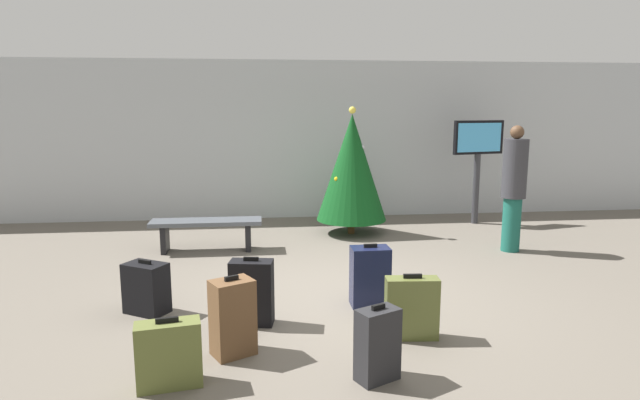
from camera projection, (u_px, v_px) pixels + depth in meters
The scene contains 13 objects.
ground_plane at pixel (338, 298), 6.11m from camera, with size 16.00×16.00×0.00m, color #665E54.
back_wall at pixel (304, 140), 10.45m from camera, with size 16.00×0.20×3.05m, color #B7BCC1.
holiday_tree at pixel (352, 167), 9.05m from camera, with size 1.20×1.20×2.17m.
flight_info_kiosk at pixel (478, 150), 9.81m from camera, with size 1.01×0.30×1.92m.
waiting_bench at pixel (207, 227), 8.06m from camera, with size 1.66×0.44×0.48m.
traveller_0 at pixel (514, 186), 7.96m from camera, with size 0.49×0.49×1.90m.
suitcase_0 at pixel (233, 318), 4.67m from camera, with size 0.43×0.39×0.72m.
suitcase_1 at pixel (252, 292), 5.34m from camera, with size 0.46×0.29×0.70m.
suitcase_2 at pixel (378, 345), 4.24m from camera, with size 0.39×0.33×0.64m.
suitcase_3 at pixel (146, 288), 5.64m from camera, with size 0.52×0.46×0.58m.
suitcase_4 at pixel (169, 354), 4.14m from camera, with size 0.53×0.29×0.57m.
suitcase_5 at pixel (412, 308), 5.02m from camera, with size 0.51×0.23×0.63m.
suitcase_6 at pixel (370, 276), 5.84m from camera, with size 0.42×0.28×0.70m.
Camera 1 is at (-0.85, -5.77, 2.17)m, focal length 29.91 mm.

